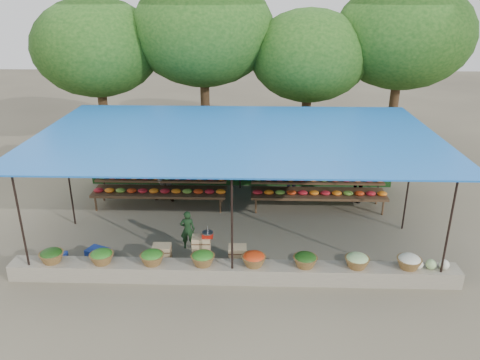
{
  "coord_description": "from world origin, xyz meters",
  "views": [
    {
      "loc": [
        0.47,
        -12.22,
        6.34
      ],
      "look_at": [
        0.08,
        0.2,
        1.38
      ],
      "focal_mm": 35.0,
      "sensor_mm": 36.0,
      "label": 1
    }
  ],
  "objects_px": {
    "crate_counter": "(200,253)",
    "weighing_scale": "(208,234)",
    "blue_crate_front": "(98,255)",
    "vendor_seated": "(188,230)",
    "blue_crate_back": "(57,258)"
  },
  "relations": [
    {
      "from": "crate_counter",
      "to": "weighing_scale",
      "type": "xyz_separation_m",
      "value": [
        0.19,
        0.0,
        0.53
      ]
    },
    {
      "from": "vendor_seated",
      "to": "blue_crate_front",
      "type": "bearing_deg",
      "value": 13.33
    },
    {
      "from": "blue_crate_front",
      "to": "blue_crate_back",
      "type": "distance_m",
      "value": 1.01
    },
    {
      "from": "weighing_scale",
      "to": "vendor_seated",
      "type": "relative_size",
      "value": 0.28
    },
    {
      "from": "blue_crate_front",
      "to": "blue_crate_back",
      "type": "bearing_deg",
      "value": -149.81
    },
    {
      "from": "weighing_scale",
      "to": "vendor_seated",
      "type": "height_order",
      "value": "vendor_seated"
    },
    {
      "from": "weighing_scale",
      "to": "blue_crate_back",
      "type": "bearing_deg",
      "value": -179.09
    },
    {
      "from": "weighing_scale",
      "to": "blue_crate_front",
      "type": "relative_size",
      "value": 0.56
    },
    {
      "from": "vendor_seated",
      "to": "blue_crate_front",
      "type": "distance_m",
      "value": 2.35
    },
    {
      "from": "crate_counter",
      "to": "blue_crate_back",
      "type": "relative_size",
      "value": 5.34
    },
    {
      "from": "crate_counter",
      "to": "blue_crate_front",
      "type": "relative_size",
      "value": 4.39
    },
    {
      "from": "crate_counter",
      "to": "weighing_scale",
      "type": "relative_size",
      "value": 7.89
    },
    {
      "from": "crate_counter",
      "to": "weighing_scale",
      "type": "distance_m",
      "value": 0.56
    },
    {
      "from": "vendor_seated",
      "to": "blue_crate_front",
      "type": "height_order",
      "value": "vendor_seated"
    },
    {
      "from": "crate_counter",
      "to": "blue_crate_front",
      "type": "bearing_deg",
      "value": 178.32
    }
  ]
}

